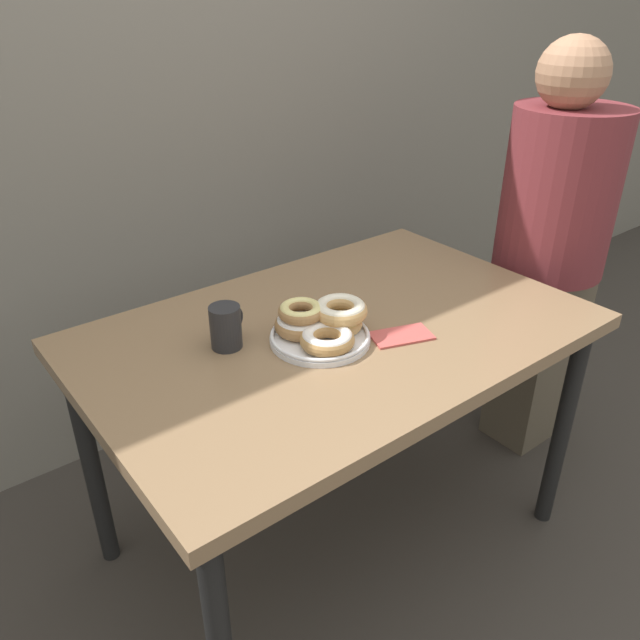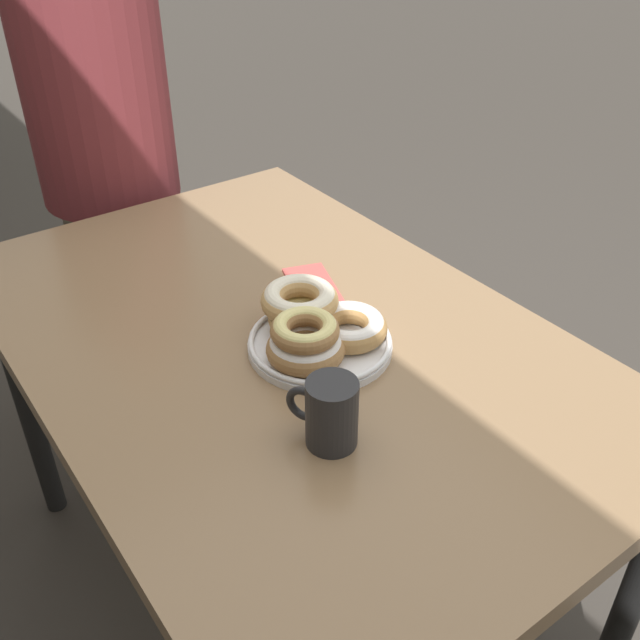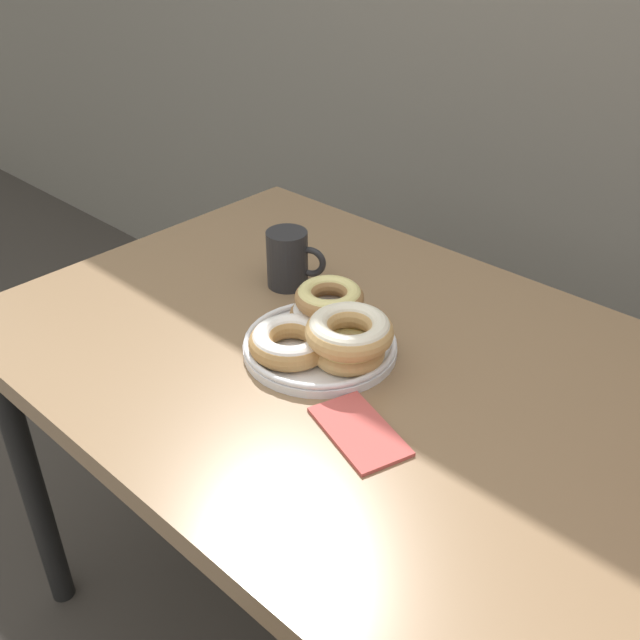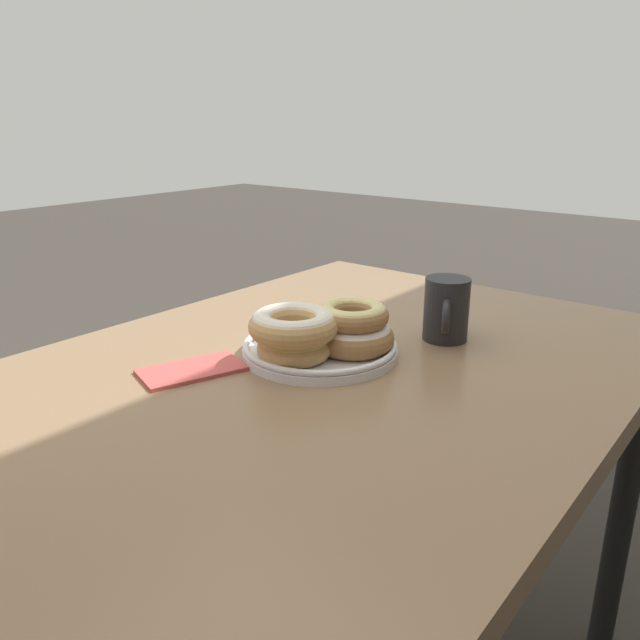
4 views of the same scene
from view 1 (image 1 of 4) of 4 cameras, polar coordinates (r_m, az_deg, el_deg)
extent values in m
plane|color=#38332D|center=(1.97, 6.31, -23.14)|extent=(14.00, 14.00, 0.00)
cube|color=slate|center=(2.17, -14.14, 21.44)|extent=(8.00, 0.05, 2.60)
cube|color=#846647|center=(1.62, 1.60, -1.22)|extent=(1.29, 0.84, 0.04)
cylinder|color=black|center=(2.03, 21.27, -9.30)|extent=(0.05, 0.05, 0.71)
cylinder|color=black|center=(1.89, -20.18, -12.30)|extent=(0.05, 0.05, 0.71)
cylinder|color=black|center=(2.38, 6.90, -1.39)|extent=(0.05, 0.05, 0.71)
cylinder|color=white|center=(1.54, 0.00, -1.73)|extent=(0.25, 0.25, 0.01)
torus|color=white|center=(1.54, 0.00, -1.34)|extent=(0.25, 0.25, 0.01)
torus|color=tan|center=(1.56, 1.81, -0.32)|extent=(0.14, 0.14, 0.03)
torus|color=#E0D17F|center=(1.56, 1.81, -0.14)|extent=(0.14, 0.14, 0.03)
torus|color=#9E7042|center=(1.55, -1.77, -0.44)|extent=(0.18, 0.18, 0.04)
torus|color=white|center=(1.55, -1.78, -0.21)|extent=(0.17, 0.17, 0.03)
torus|color=#B2844C|center=(1.49, 0.65, -1.80)|extent=(0.15, 0.15, 0.04)
torus|color=white|center=(1.48, 0.66, -1.57)|extent=(0.14, 0.14, 0.03)
torus|color=tan|center=(1.55, 1.86, 0.87)|extent=(0.18, 0.18, 0.04)
torus|color=silver|center=(1.54, 1.86, 1.11)|extent=(0.17, 0.17, 0.03)
torus|color=#9E7042|center=(1.53, -1.76, 0.78)|extent=(0.15, 0.15, 0.03)
torus|color=#E0D17F|center=(1.53, -1.76, 0.97)|extent=(0.14, 0.14, 0.03)
cylinder|color=#232326|center=(1.52, -8.62, -0.64)|extent=(0.08, 0.08, 0.11)
cylinder|color=#382114|center=(1.49, -8.76, 0.98)|extent=(0.06, 0.06, 0.00)
torus|color=#232326|center=(1.55, -7.74, 0.09)|extent=(0.06, 0.04, 0.06)
cube|color=brown|center=(2.41, 19.19, -2.85)|extent=(0.28, 0.20, 0.69)
cylinder|color=maroon|center=(2.14, 21.07, 10.81)|extent=(0.35, 0.35, 0.52)
sphere|color=#A37556|center=(2.03, 22.13, 20.20)|extent=(0.21, 0.21, 0.21)
cube|color=#BC4C47|center=(1.58, 7.45, -1.43)|extent=(0.17, 0.13, 0.01)
camera|label=2|loc=(1.63, -40.39, 20.69)|focal=40.00mm
camera|label=3|loc=(1.51, 40.57, 17.55)|focal=40.00mm
camera|label=4|loc=(2.29, 5.69, 18.00)|focal=35.00mm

